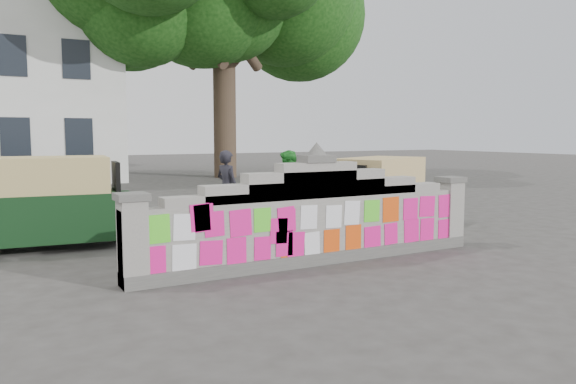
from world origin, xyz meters
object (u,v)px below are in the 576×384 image
cyclist_rider (227,199)px  rickshaw_left (45,201)px  cyclist_bike (227,214)px  rickshaw_right (378,191)px  pedestrian (289,189)px

cyclist_rider → rickshaw_left: bearing=62.3°
cyclist_bike → cyclist_rider: 0.32m
rickshaw_left → rickshaw_right: size_ratio=1.07×
cyclist_rider → rickshaw_right: 3.55m
cyclist_bike → rickshaw_left: rickshaw_left is taller
cyclist_bike → pedestrian: (1.59, 0.17, 0.43)m
pedestrian → rickshaw_right: size_ratio=0.60×
cyclist_bike → rickshaw_right: 3.57m
cyclist_rider → rickshaw_left: 3.53m
cyclist_bike → rickshaw_left: (-3.50, 0.50, 0.43)m
pedestrian → rickshaw_left: 5.09m
cyclist_rider → rickshaw_right: (3.50, -0.63, 0.05)m
cyclist_rider → rickshaw_right: rickshaw_right is taller
rickshaw_right → cyclist_bike: bearing=-34.0°
cyclist_bike → cyclist_rider: bearing=70.5°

